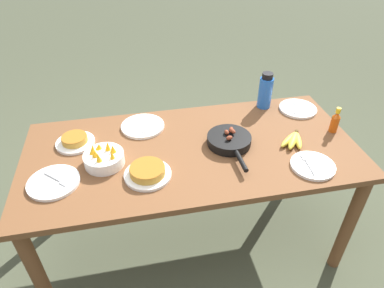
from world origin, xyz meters
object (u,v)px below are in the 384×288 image
frittata_plate_center (75,141)px  empty_plate_far_right (298,109)px  skillet (229,140)px  empty_plate_far_left (54,182)px  banana_bunch (293,140)px  empty_plate_mid_edge (313,166)px  water_bottle (265,91)px  frittata_plate_side (148,172)px  empty_plate_near_front (143,126)px  fruit_bowl_mango (104,158)px  hot_sauce_bottle (335,121)px

frittata_plate_center → empty_plate_far_right: 1.36m
skillet → empty_plate_far_left: 0.92m
banana_bunch → empty_plate_far_right: banana_bunch is taller
empty_plate_far_right → skillet: bearing=-153.6°
empty_plate_mid_edge → empty_plate_far_right: bearing=72.2°
frittata_plate_center → empty_plate_mid_edge: bearing=-20.2°
empty_plate_mid_edge → skillet: bearing=143.5°
banana_bunch → water_bottle: 0.41m
frittata_plate_side → empty_plate_near_front: (0.01, 0.43, -0.02)m
banana_bunch → empty_plate_far_left: size_ratio=0.68×
empty_plate_far_right → fruit_bowl_mango: 1.24m
frittata_plate_center → frittata_plate_side: frittata_plate_side is taller
frittata_plate_side → empty_plate_far_right: (0.99, 0.43, -0.02)m
frittata_plate_side → empty_plate_far_left: (-0.45, 0.03, -0.02)m
banana_bunch → frittata_plate_center: 1.20m
empty_plate_far_left → hot_sauce_bottle: 1.54m
frittata_plate_center → fruit_bowl_mango: bearing=-52.0°
empty_plate_far_left → fruit_bowl_mango: 0.26m
frittata_plate_side → water_bottle: water_bottle is taller
banana_bunch → empty_plate_mid_edge: (0.01, -0.21, -0.01)m
skillet → water_bottle: 0.49m
skillet → empty_plate_mid_edge: 0.45m
frittata_plate_center → empty_plate_mid_edge: frittata_plate_center is taller
empty_plate_mid_edge → fruit_bowl_mango: 1.06m
banana_bunch → frittata_plate_side: 0.82m
empty_plate_far_right → frittata_plate_side: bearing=-156.5°
frittata_plate_side → banana_bunch: bearing=8.0°
empty_plate_near_front → empty_plate_mid_edge: size_ratio=1.14×
skillet → empty_plate_near_front: skillet is taller
empty_plate_far_right → empty_plate_mid_edge: same height
empty_plate_mid_edge → banana_bunch: bearing=92.3°
empty_plate_far_left → banana_bunch: bearing=3.6°
empty_plate_near_front → frittata_plate_center: bearing=-166.7°
banana_bunch → frittata_plate_side: frittata_plate_side is taller
empty_plate_far_left → empty_plate_far_right: size_ratio=1.06×
empty_plate_far_left → empty_plate_near_front: bearing=40.8°
empty_plate_far_left → frittata_plate_center: bearing=75.2°
skillet → banana_bunch: bearing=79.8°
empty_plate_near_front → empty_plate_far_left: (-0.46, -0.40, -0.00)m
empty_plate_far_left → skillet: bearing=8.4°
frittata_plate_center → frittata_plate_side: size_ratio=0.91×
empty_plate_far_left → fruit_bowl_mango: fruit_bowl_mango is taller
empty_plate_far_right → water_bottle: water_bottle is taller
banana_bunch → empty_plate_far_left: (-1.26, -0.08, -0.01)m
frittata_plate_center → empty_plate_far_left: (-0.08, -0.31, -0.01)m
skillet → empty_plate_far_left: (-0.91, -0.13, -0.02)m
skillet → empty_plate_far_left: skillet is taller
water_bottle → empty_plate_mid_edge: bearing=-87.4°
banana_bunch → hot_sauce_bottle: hot_sauce_bottle is taller
empty_plate_far_left → hot_sauce_bottle: (1.53, 0.14, 0.06)m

